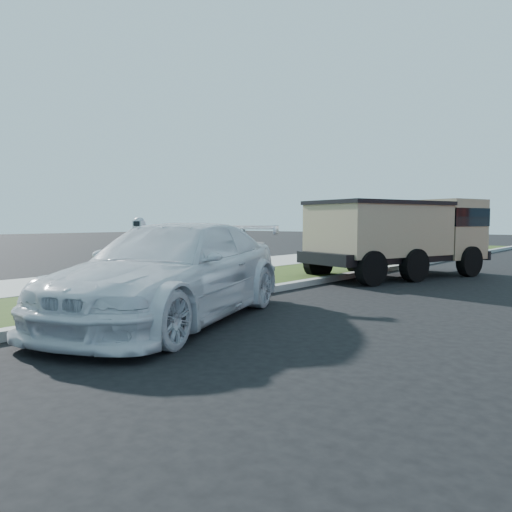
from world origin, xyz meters
The scene contains 5 objects.
ground centered at (0.00, 0.00, 0.00)m, with size 120.00×120.00×0.00m, color black.
streetside centered at (-5.57, 2.00, 0.07)m, with size 6.12×50.00×0.15m.
parking_meter centered at (-3.25, -0.21, 1.28)m, with size 0.24×0.19×1.57m.
white_wagon centered at (-1.88, -0.50, 0.81)m, with size 2.26×5.55×1.61m, color white.
dump_truck centered at (-1.54, 8.03, 1.29)m, with size 3.86×6.23×2.30m.
Camera 1 is at (4.38, -6.06, 1.64)m, focal length 35.00 mm.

